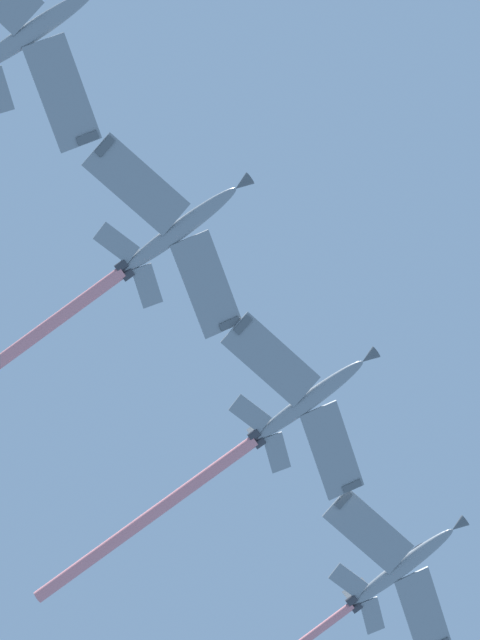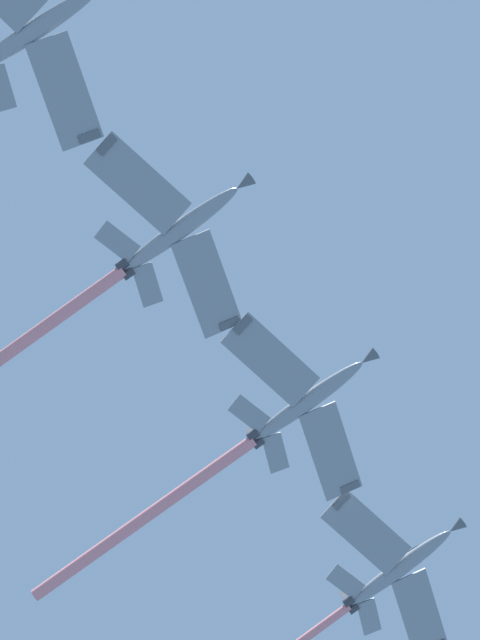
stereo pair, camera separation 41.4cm
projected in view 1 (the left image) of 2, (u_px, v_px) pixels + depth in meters
name	position (u px, v px, depth m)	size (l,w,h in m)	color
jet_far_left	(373.00, 589.00, 121.43)	(20.93, 28.78, 10.94)	gray
jet_inner_left	(249.00, 444.00, 113.96)	(22.82, 31.96, 11.77)	gray
jet_centre	(112.00, 279.00, 107.98)	(23.63, 32.59, 12.76)	gray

